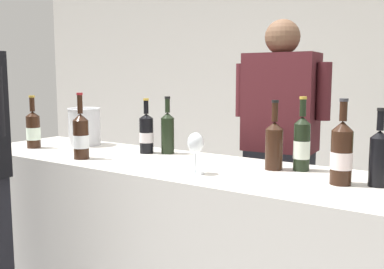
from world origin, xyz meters
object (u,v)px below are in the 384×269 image
Objects in this scene: wine_bottle_6 at (302,144)px; wine_glass at (196,145)px; ice_bucket at (84,126)px; person_server at (279,168)px; wine_bottle_5 at (33,129)px; wine_bottle_7 at (342,153)px; wine_bottle_4 at (168,132)px; wine_bottle_3 at (274,144)px; wine_bottle_0 at (146,133)px; wine_bottle_1 at (81,136)px; wine_bottle_2 at (379,156)px.

wine_bottle_6 is 0.49m from wine_glass.
wine_bottle_6 reaches higher than ice_bucket.
wine_bottle_5 is at bearing -148.86° from person_server.
wine_bottle_7 is (1.80, 0.10, 0.01)m from wine_bottle_5.
ice_bucket is at bearing -176.03° from wine_bottle_4.
wine_bottle_3 is 0.36m from wine_bottle_7.
wine_bottle_4 reaches higher than wine_bottle_0.
wine_bottle_3 is at bearing -6.12° from wine_bottle_4.
wine_bottle_0 reaches higher than ice_bucket.
wine_bottle_0 is 0.89m from wine_bottle_6.
person_server is at bearing 48.65° from wine_bottle_1.
wine_bottle_7 is at bearing -51.40° from person_server.
wine_bottle_6 is 0.63m from person_server.
wine_bottle_7 reaches higher than wine_glass.
wine_bottle_7 is at bearing 3.20° from wine_bottle_5.
ice_bucket is 1.23m from person_server.
ice_bucket is at bearing 54.72° from wine_bottle_5.
wine_bottle_4 is (0.11, 0.05, 0.01)m from wine_bottle_0.
person_server reaches higher than wine_bottle_0.
wine_bottle_3 is 1.29m from ice_bucket.
person_server is (0.47, 0.48, -0.24)m from wine_bottle_4.
wine_bottle_0 is at bearing -137.63° from person_server.
person_server is at bearing 136.93° from wine_bottle_2.
wine_bottle_0 is 0.51m from ice_bucket.
wine_bottle_2 is at bearing -3.21° from ice_bucket.
wine_bottle_6 is at bearing 41.83° from wine_glass.
wine_bottle_1 is at bearing -126.57° from wine_bottle_4.
wine_bottle_2 is 0.96× the size of wine_bottle_3.
person_server is (0.58, 0.53, -0.23)m from wine_bottle_0.
wine_bottle_3 reaches higher than wine_bottle_4.
wine_glass is (-0.71, -0.21, 0.01)m from wine_bottle_2.
wine_bottle_7 is at bearing -7.00° from wine_bottle_0.
wine_bottle_2 is 0.97× the size of wine_bottle_5.
wine_bottle_7 reaches higher than wine_bottle_3.
wine_bottle_1 reaches higher than wine_bottle_2.
wine_bottle_6 is (-0.35, 0.12, 0.01)m from wine_bottle_2.
wine_bottle_6 is 0.99× the size of wine_bottle_7.
person_server is at bearing 45.28° from wine_bottle_4.
wine_bottle_7 is (0.34, -0.12, 0.01)m from wine_bottle_3.
wine_glass is (-0.59, -0.16, 0.00)m from wine_bottle_7.
wine_bottle_7 is 0.20× the size of person_server.
wine_bottle_1 reaches higher than wine_bottle_7.
wine_bottle_4 reaches higher than wine_bottle_5.
wine_bottle_3 is (-0.46, 0.07, 0.00)m from wine_bottle_2.
wine_glass is (0.70, 0.03, 0.01)m from wine_bottle_1.
ice_bucket is at bearing 178.74° from wine_bottle_3.
wine_bottle_5 is at bearing -171.48° from wine_bottle_3.
wine_bottle_2 is 0.37m from wine_bottle_6.
person_server is (1.09, 0.52, -0.23)m from ice_bucket.
wine_bottle_2 is 1.93m from wine_bottle_5.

